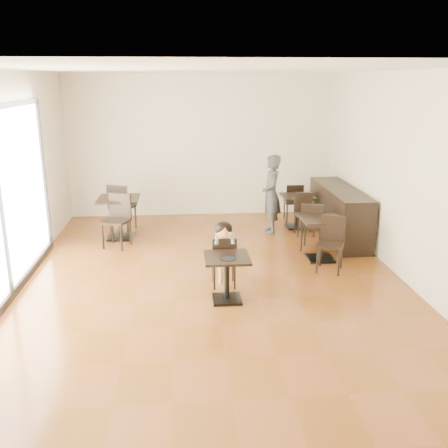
{
  "coord_description": "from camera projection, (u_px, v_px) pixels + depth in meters",
  "views": [
    {
      "loc": [
        -0.44,
        -7.36,
        3.07
      ],
      "look_at": [
        0.15,
        -0.3,
        1.0
      ],
      "focal_mm": 40.0,
      "sensor_mm": 36.0,
      "label": 1
    }
  ],
  "objects": [
    {
      "name": "floor",
      "position": [
        213.0,
        279.0,
        7.93
      ],
      "size": [
        6.0,
        8.0,
        0.01
      ],
      "primitive_type": "cube",
      "color": "brown",
      "rests_on": "ground"
    },
    {
      "name": "ceiling",
      "position": [
        211.0,
        69.0,
        7.04
      ],
      "size": [
        6.0,
        8.0,
        0.01
      ],
      "primitive_type": "cube",
      "color": "white",
      "rests_on": "floor"
    },
    {
      "name": "wall_back",
      "position": [
        201.0,
        146.0,
        11.31
      ],
      "size": [
        6.0,
        0.01,
        3.2
      ],
      "primitive_type": "cube",
      "color": "silver",
      "rests_on": "floor"
    },
    {
      "name": "wall_front",
      "position": [
        245.0,
        287.0,
        3.66
      ],
      "size": [
        6.0,
        0.01,
        3.2
      ],
      "primitive_type": "cube",
      "color": "silver",
      "rests_on": "floor"
    },
    {
      "name": "wall_left",
      "position": [
        6.0,
        184.0,
        7.24
      ],
      "size": [
        0.01,
        8.0,
        3.2
      ],
      "primitive_type": "cube",
      "color": "silver",
      "rests_on": "floor"
    },
    {
      "name": "wall_right",
      "position": [
        405.0,
        177.0,
        7.73
      ],
      "size": [
        0.01,
        8.0,
        3.2
      ],
      "primitive_type": "cube",
      "color": "silver",
      "rests_on": "floor"
    },
    {
      "name": "child_table",
      "position": [
        227.0,
        279.0,
        7.08
      ],
      "size": [
        0.64,
        0.64,
        0.67
      ],
      "primitive_type": null,
      "color": "black",
      "rests_on": "floor"
    },
    {
      "name": "child_chair",
      "position": [
        224.0,
        261.0,
        7.59
      ],
      "size": [
        0.36,
        0.36,
        0.81
      ],
      "primitive_type": null,
      "rotation": [
        0.0,
        0.0,
        3.14
      ],
      "color": "black",
      "rests_on": "floor"
    },
    {
      "name": "child",
      "position": [
        224.0,
        254.0,
        7.56
      ],
      "size": [
        0.36,
        0.51,
        1.02
      ],
      "primitive_type": null,
      "color": "slate",
      "rests_on": "child_chair"
    },
    {
      "name": "plate",
      "position": [
        228.0,
        258.0,
        6.89
      ],
      "size": [
        0.23,
        0.23,
        0.01
      ],
      "primitive_type": "cylinder",
      "color": "black",
      "rests_on": "child_table"
    },
    {
      "name": "pizza_slice",
      "position": [
        225.0,
        235.0,
        7.28
      ],
      "size": [
        0.24,
        0.18,
        0.05
      ],
      "primitive_type": null,
      "color": "#E7B672",
      "rests_on": "child"
    },
    {
      "name": "adult_patron",
      "position": [
        271.0,
        194.0,
        10.14
      ],
      "size": [
        0.39,
        0.59,
        1.61
      ],
      "primitive_type": "imported",
      "rotation": [
        0.0,
        0.0,
        -1.58
      ],
      "color": "#39393E",
      "rests_on": "floor"
    },
    {
      "name": "cafe_table_mid",
      "position": [
        321.0,
        239.0,
        8.7
      ],
      "size": [
        0.94,
        0.94,
        0.75
      ],
      "primitive_type": null,
      "rotation": [
        0.0,
        0.0,
        -0.42
      ],
      "color": "black",
      "rests_on": "floor"
    },
    {
      "name": "cafe_table_left",
      "position": [
        120.0,
        218.0,
        9.88
      ],
      "size": [
        1.01,
        1.01,
        0.83
      ],
      "primitive_type": null,
      "rotation": [
        0.0,
        0.0,
        -0.36
      ],
      "color": "black",
      "rests_on": "floor"
    },
    {
      "name": "cafe_table_back",
      "position": [
        297.0,
        212.0,
        10.6
      ],
      "size": [
        0.67,
        0.67,
        0.7
      ],
      "primitive_type": null,
      "rotation": [
        0.0,
        0.0,
        -0.01
      ],
      "color": "black",
      "rests_on": "floor"
    },
    {
      "name": "chair_mid_a",
      "position": [
        313.0,
        226.0,
        9.2
      ],
      "size": [
        0.54,
        0.54,
        0.91
      ],
      "primitive_type": null,
      "rotation": [
        0.0,
        0.0,
        2.72
      ],
      "color": "black",
      "rests_on": "floor"
    },
    {
      "name": "chair_mid_b",
      "position": [
        330.0,
        245.0,
        8.15
      ],
      "size": [
        0.54,
        0.54,
        0.91
      ],
      "primitive_type": null,
      "rotation": [
        0.0,
        0.0,
        -0.42
      ],
      "color": "black",
      "rests_on": "floor"
    },
    {
      "name": "chair_left_a",
      "position": [
        123.0,
        207.0,
        10.38
      ],
      "size": [
        0.58,
        0.58,
        1.0
      ],
      "primitive_type": null,
      "rotation": [
        0.0,
        0.0,
        2.79
      ],
      "color": "black",
      "rests_on": "floor"
    },
    {
      "name": "chair_left_b",
      "position": [
        116.0,
        221.0,
        9.33
      ],
      "size": [
        0.58,
        0.58,
        1.0
      ],
      "primitive_type": null,
      "rotation": [
        0.0,
        0.0,
        -0.36
      ],
      "color": "black",
      "rests_on": "floor"
    },
    {
      "name": "chair_back_a",
      "position": [
        293.0,
        202.0,
        11.11
      ],
      "size": [
        0.38,
        0.38,
        0.84
      ],
      "primitive_type": null,
      "rotation": [
        0.0,
        0.0,
        3.13
      ],
      "color": "black",
      "rests_on": "floor"
    },
    {
      "name": "chair_back_b",
      "position": [
        305.0,
        215.0,
        10.06
      ],
      "size": [
        0.38,
        0.38,
        0.84
      ],
      "primitive_type": null,
      "rotation": [
        0.0,
        0.0,
        -0.01
      ],
      "color": "black",
      "rests_on": "floor"
    },
    {
      "name": "service_counter",
      "position": [
        339.0,
        213.0,
        9.92
      ],
      "size": [
        0.6,
        2.4,
        1.0
      ],
      "primitive_type": "cube",
      "color": "black",
      "rests_on": "floor"
    }
  ]
}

